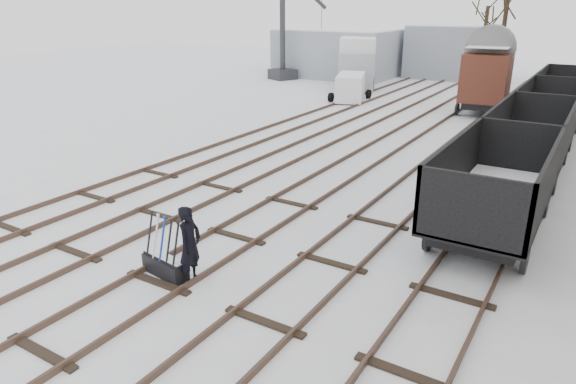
% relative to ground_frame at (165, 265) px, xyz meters
% --- Properties ---
extents(ground, '(120.00, 120.00, 0.00)m').
position_rel_ground_frame_xyz_m(ground, '(0.14, -0.40, -0.28)').
color(ground, white).
rests_on(ground, ground).
extents(tracks, '(13.90, 52.00, 0.16)m').
position_rel_ground_frame_xyz_m(tracks, '(0.14, 13.27, -0.21)').
color(tracks, black).
rests_on(tracks, ground).
extents(shed_left, '(10.00, 8.00, 4.10)m').
position_rel_ground_frame_xyz_m(shed_left, '(-12.86, 35.60, 1.76)').
color(shed_left, '#949CA7').
rests_on(shed_left, ground).
extents(shed_right, '(7.00, 6.00, 4.50)m').
position_rel_ground_frame_xyz_m(shed_right, '(-3.86, 39.60, 1.96)').
color(shed_right, '#949CA7').
rests_on(shed_right, ground).
extents(ground_frame, '(1.35, 0.61, 1.49)m').
position_rel_ground_frame_xyz_m(ground_frame, '(0.00, 0.00, 0.00)').
color(ground_frame, black).
rests_on(ground_frame, ground).
extents(worker, '(0.56, 0.75, 1.90)m').
position_rel_ground_frame_xyz_m(worker, '(0.75, 0.10, 0.67)').
color(worker, black).
rests_on(worker, ground).
extents(freight_wagon_a, '(2.58, 6.44, 2.63)m').
position_rel_ground_frame_xyz_m(freight_wagon_a, '(6.14, 6.69, 0.72)').
color(freight_wagon_a, black).
rests_on(freight_wagon_a, ground).
extents(freight_wagon_b, '(2.58, 6.44, 2.63)m').
position_rel_ground_frame_xyz_m(freight_wagon_b, '(6.14, 13.09, 0.72)').
color(freight_wagon_b, black).
rests_on(freight_wagon_b, ground).
extents(freight_wagon_c, '(2.58, 6.44, 2.63)m').
position_rel_ground_frame_xyz_m(freight_wagon_c, '(6.14, 19.49, 0.72)').
color(freight_wagon_c, black).
rests_on(freight_wagon_c, ground).
extents(freight_wagon_d, '(2.58, 6.44, 2.63)m').
position_rel_ground_frame_xyz_m(freight_wagon_d, '(6.14, 25.89, 0.72)').
color(freight_wagon_d, black).
rests_on(freight_wagon_d, ground).
extents(box_van_wagon, '(3.19, 5.37, 3.93)m').
position_rel_ground_frame_xyz_m(box_van_wagon, '(2.11, 24.67, 2.00)').
color(box_van_wagon, black).
rests_on(box_van_wagon, ground).
extents(lorry, '(4.73, 8.58, 3.73)m').
position_rel_ground_frame_xyz_m(lorry, '(-9.00, 30.65, 1.64)').
color(lorry, black).
rests_on(lorry, ground).
extents(panel_van, '(2.98, 4.32, 1.75)m').
position_rel_ground_frame_xyz_m(panel_van, '(-6.47, 24.16, 0.63)').
color(panel_van, white).
rests_on(panel_van, ground).
extents(crane, '(2.53, 5.73, 9.64)m').
position_rel_ground_frame_xyz_m(crane, '(-15.93, 30.84, 2.25)').
color(crane, '#28282D').
rests_on(crane, ground).
extents(tree_far_left, '(0.30, 0.30, 6.03)m').
position_rel_ground_frame_xyz_m(tree_far_left, '(-0.82, 37.00, 2.73)').
color(tree_far_left, black).
rests_on(tree_far_left, ground).
extents(tree_far_right, '(0.30, 0.30, 8.18)m').
position_rel_ground_frame_xyz_m(tree_far_right, '(1.63, 30.76, 3.81)').
color(tree_far_right, black).
rests_on(tree_far_right, ground).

